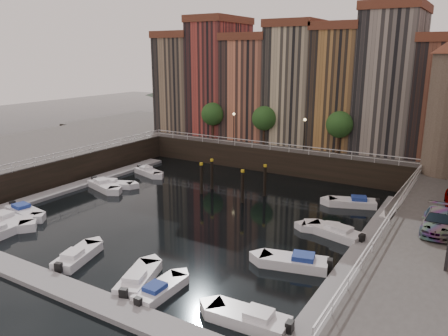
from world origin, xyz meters
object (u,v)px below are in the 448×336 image
Objects in this scene: boat_left_1 at (24,212)px; gangway at (404,192)px; car_c at (438,223)px; boat_left_2 at (104,186)px; mooring_pilings at (230,180)px; boat_left_0 at (7,221)px.

gangway is at bearing 41.48° from boat_left_1.
car_c is (34.25, 7.85, 3.33)m from boat_left_1.
boat_left_1 is 0.96× the size of boat_left_2.
mooring_pilings is at bearing 39.29° from boat_left_2.
gangway is 12.72m from car_c.
boat_left_0 is (-29.45, -22.10, -1.51)m from gangway.
gangway is 31.74m from boat_left_2.
boat_left_0 is 12.14m from boat_left_2.
boat_left_1 is (-30.33, -19.82, -1.54)m from gangway.
mooring_pilings reaches higher than boat_left_2.
boat_left_2 is 1.07× the size of car_c.
boat_left_2 is (0.23, 9.85, 0.02)m from boat_left_1.
car_c reaches higher than boat_left_0.
mooring_pilings is at bearing 56.97° from boat_left_1.
boat_left_2 is at bearing -161.66° from gangway.
boat_left_2 is at bearing 88.24° from boat_left_0.
car_c is (3.92, -11.97, 1.79)m from gangway.
boat_left_2 is at bearing 174.58° from car_c.
boat_left_0 is (-12.60, -17.60, -1.25)m from mooring_pilings.
boat_left_1 is (-0.88, 2.28, -0.03)m from boat_left_0.
car_c is (33.37, 10.13, 3.30)m from boat_left_0.
boat_left_1 is at bearing -146.83° from gangway.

